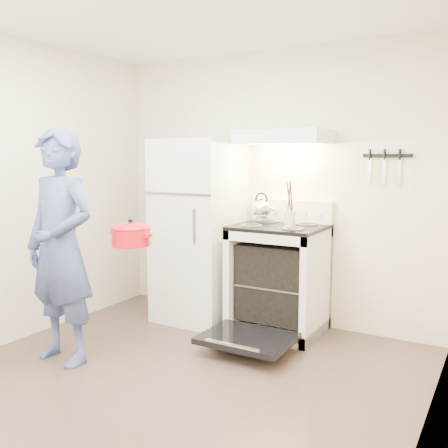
{
  "coord_description": "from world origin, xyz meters",
  "views": [
    {
      "loc": [
        1.95,
        -2.47,
        1.54
      ],
      "look_at": [
        -0.05,
        1.0,
        1.0
      ],
      "focal_mm": 40.0,
      "sensor_mm": 36.0,
      "label": 1
    }
  ],
  "objects_px": {
    "refrigerator": "(199,231)",
    "dutch_oven": "(131,237)",
    "person": "(61,247)",
    "stove_body": "(279,281)",
    "tea_kettle": "(261,208)"
  },
  "relations": [
    {
      "from": "stove_body",
      "to": "dutch_oven",
      "type": "xyz_separation_m",
      "value": [
        -0.76,
        -1.06,
        0.48
      ]
    },
    {
      "from": "stove_body",
      "to": "person",
      "type": "height_order",
      "value": "person"
    },
    {
      "from": "stove_body",
      "to": "person",
      "type": "xyz_separation_m",
      "value": [
        -1.15,
        -1.39,
        0.41
      ]
    },
    {
      "from": "refrigerator",
      "to": "tea_kettle",
      "type": "height_order",
      "value": "refrigerator"
    },
    {
      "from": "stove_body",
      "to": "tea_kettle",
      "type": "relative_size",
      "value": 3.38
    },
    {
      "from": "stove_body",
      "to": "person",
      "type": "relative_size",
      "value": 0.53
    },
    {
      "from": "dutch_oven",
      "to": "person",
      "type": "bearing_deg",
      "value": -139.0
    },
    {
      "from": "refrigerator",
      "to": "dutch_oven",
      "type": "relative_size",
      "value": 4.66
    },
    {
      "from": "stove_body",
      "to": "refrigerator",
      "type": "bearing_deg",
      "value": -178.23
    },
    {
      "from": "tea_kettle",
      "to": "dutch_oven",
      "type": "bearing_deg",
      "value": -116.06
    },
    {
      "from": "person",
      "to": "dutch_oven",
      "type": "bearing_deg",
      "value": 43.73
    },
    {
      "from": "dutch_oven",
      "to": "refrigerator",
      "type": "bearing_deg",
      "value": 92.61
    },
    {
      "from": "person",
      "to": "tea_kettle",
      "type": "bearing_deg",
      "value": 60.06
    },
    {
      "from": "stove_body",
      "to": "person",
      "type": "distance_m",
      "value": 1.86
    },
    {
      "from": "refrigerator",
      "to": "person",
      "type": "distance_m",
      "value": 1.41
    }
  ]
}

